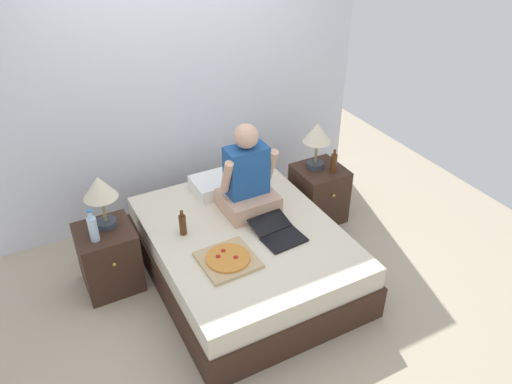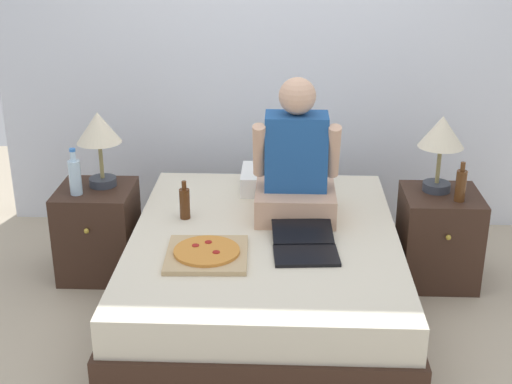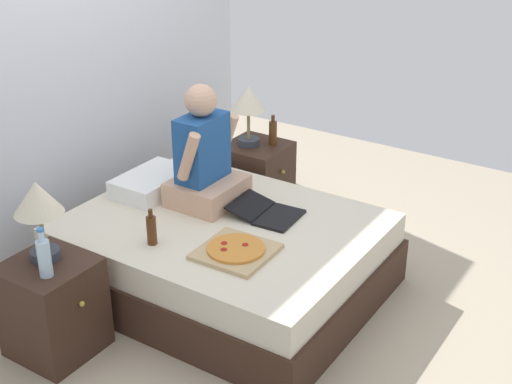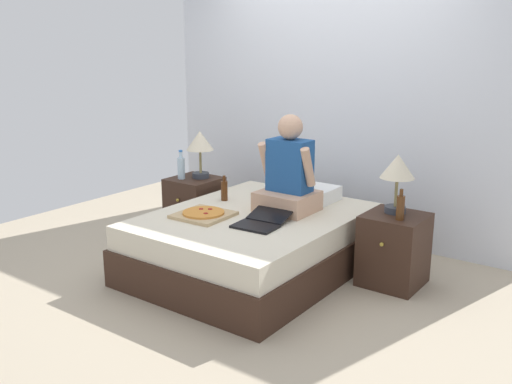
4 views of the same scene
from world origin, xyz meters
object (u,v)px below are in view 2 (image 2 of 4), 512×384
at_px(nightstand_right, 438,237).
at_px(laptop, 305,247).
at_px(water_bottle, 75,176).
at_px(bed, 265,274).
at_px(pizza_box, 207,254).
at_px(person_seated, 296,167).
at_px(lamp_on_left_nightstand, 99,133).
at_px(beer_bottle_on_bed, 185,203).
at_px(beer_bottle, 461,185).
at_px(nightstand_left, 98,231).
at_px(lamp_on_right_nightstand, 441,137).

distance_m(nightstand_right, laptop, 1.04).
bearing_deg(nightstand_right, water_bottle, -177.56).
bearing_deg(bed, pizza_box, -134.43).
distance_m(person_seated, pizza_box, 0.75).
height_order(bed, laptop, laptop).
relative_size(lamp_on_left_nightstand, beer_bottle_on_bed, 2.05).
relative_size(laptop, beer_bottle_on_bed, 1.98).
bearing_deg(lamp_on_left_nightstand, beer_bottle, -4.16).
distance_m(bed, laptop, 0.39).
height_order(nightstand_left, beer_bottle_on_bed, beer_bottle_on_bed).
bearing_deg(nightstand_right, lamp_on_left_nightstand, 178.56).
distance_m(lamp_on_left_nightstand, lamp_on_right_nightstand, 1.96).
bearing_deg(beer_bottle, bed, -163.47).
bearing_deg(beer_bottle_on_bed, lamp_on_left_nightstand, 151.23).
bearing_deg(beer_bottle_on_bed, nightstand_right, 9.28).
bearing_deg(water_bottle, lamp_on_right_nightstand, 3.85).
distance_m(lamp_on_left_nightstand, water_bottle, 0.28).
bearing_deg(bed, nightstand_left, 157.43).
bearing_deg(beer_bottle_on_bed, bed, -22.17).
height_order(nightstand_left, beer_bottle, beer_bottle).
relative_size(beer_bottle, beer_bottle_on_bed, 1.05).
xyz_separation_m(water_bottle, person_seated, (1.26, -0.08, 0.10)).
distance_m(lamp_on_left_nightstand, pizza_box, 1.10).
distance_m(bed, pizza_box, 0.48).
height_order(nightstand_left, person_seated, person_seated).
distance_m(lamp_on_right_nightstand, pizza_box, 1.52).
height_order(lamp_on_right_nightstand, person_seated, person_seated).
distance_m(person_seated, laptop, 0.53).
relative_size(bed, water_bottle, 6.71).
relative_size(lamp_on_right_nightstand, pizza_box, 1.09).
xyz_separation_m(nightstand_left, pizza_box, (0.74, -0.71, 0.22)).
distance_m(beer_bottle, pizza_box, 1.50).
height_order(nightstand_right, beer_bottle_on_bed, beer_bottle_on_bed).
height_order(lamp_on_left_nightstand, beer_bottle, lamp_on_left_nightstand).
bearing_deg(pizza_box, beer_bottle_on_bed, 110.00).
relative_size(water_bottle, pizza_box, 0.67).
bearing_deg(beer_bottle_on_bed, lamp_on_right_nightstand, 11.40).
bearing_deg(lamp_on_left_nightstand, laptop, -29.58).
relative_size(nightstand_right, lamp_on_right_nightstand, 1.23).
bearing_deg(pizza_box, bed, 45.57).
xyz_separation_m(nightstand_left, beer_bottle, (2.10, -0.10, 0.37)).
distance_m(lamp_on_left_nightstand, beer_bottle_on_bed, 0.68).
relative_size(nightstand_left, person_seated, 0.71).
relative_size(beer_bottle, laptop, 0.53).
bearing_deg(person_seated, nightstand_left, 171.93).
bearing_deg(person_seated, nightstand_right, 11.06).
relative_size(bed, person_seated, 2.37).
bearing_deg(person_seated, pizza_box, -129.23).
bearing_deg(lamp_on_right_nightstand, bed, -154.40).
bearing_deg(lamp_on_left_nightstand, bed, -25.82).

